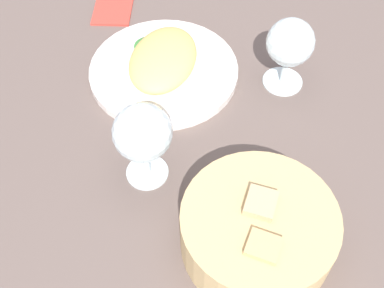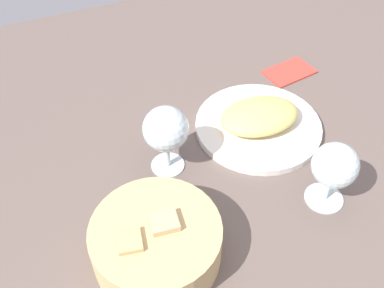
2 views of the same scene
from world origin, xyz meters
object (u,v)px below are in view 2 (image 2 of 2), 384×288
(wine_glass_far, at_px, (334,168))
(folded_napkin, at_px, (289,71))
(bread_basket, at_px, (156,242))
(plate, at_px, (258,126))
(wine_glass_near, at_px, (166,131))

(wine_glass_far, height_order, folded_napkin, wine_glass_far)
(bread_basket, xyz_separation_m, folded_napkin, (-0.44, -0.32, -0.03))
(plate, relative_size, folded_napkin, 2.24)
(wine_glass_near, bearing_deg, folded_napkin, -156.77)
(wine_glass_far, distance_m, folded_napkin, 0.36)
(plate, height_order, wine_glass_far, wine_glass_far)
(wine_glass_far, relative_size, folded_napkin, 1.12)
(wine_glass_near, xyz_separation_m, wine_glass_far, (-0.22, 0.18, -0.01))
(plate, distance_m, folded_napkin, 0.20)
(wine_glass_far, xyz_separation_m, folded_napkin, (-0.14, -0.33, -0.08))
(plate, relative_size, wine_glass_far, 2.00)
(plate, xyz_separation_m, wine_glass_far, (-0.02, 0.20, 0.07))
(plate, bearing_deg, wine_glass_near, 5.74)
(plate, distance_m, wine_glass_near, 0.22)
(wine_glass_far, bearing_deg, wine_glass_near, -39.16)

